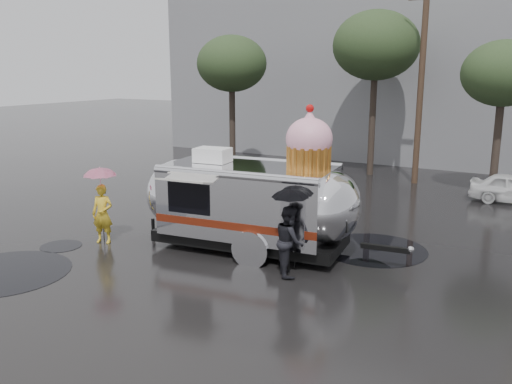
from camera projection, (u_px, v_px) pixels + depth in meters
The scene contains 14 objects.
ground at pixel (198, 266), 14.93m from camera, with size 120.00×120.00×0.00m, color black.
puddles at pixel (198, 256), 15.67m from camera, with size 11.30×10.01×0.01m.
grey_building at pixel (359, 49), 35.73m from camera, with size 22.00×12.00×13.00m, color slate.
utility_pole at pixel (421, 83), 24.56m from camera, with size 1.60×0.28×9.00m.
tree_left at pixel (232, 64), 28.08m from camera, with size 3.64×3.64×6.95m.
tree_mid at pixel (376, 46), 26.22m from camera, with size 4.20×4.20×8.03m.
tree_right at pixel (504, 74), 21.93m from camera, with size 3.36×3.36×6.42m.
barricade_row at pixel (225, 170), 25.93m from camera, with size 4.30×0.80×1.00m.
airstream_trailer at pixel (253, 199), 15.93m from camera, with size 8.23×3.70×4.45m.
person_left at pixel (103, 214), 16.73m from camera, with size 0.66×0.44×1.84m, color gold.
umbrella_pink at pixel (100, 180), 16.49m from camera, with size 1.25×1.25×2.40m.
person_right at pixel (289, 241), 14.09m from camera, with size 0.89×0.50×1.86m, color black.
umbrella_black at pixel (290, 203), 13.86m from camera, with size 1.18×1.18×2.35m.
tripod at pixel (290, 232), 14.86m from camera, with size 0.59×0.64×1.55m.
Camera 1 is at (8.34, -11.47, 5.34)m, focal length 38.00 mm.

